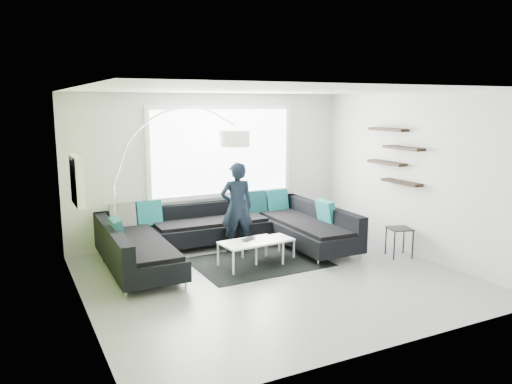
# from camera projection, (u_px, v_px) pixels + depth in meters

# --- Properties ---
(ground) EXTENTS (5.50, 5.50, 0.00)m
(ground) POSITION_uv_depth(u_px,v_px,m) (275.00, 277.00, 7.59)
(ground) COLOR gray
(ground) RESTS_ON ground
(room_shell) EXTENTS (5.54, 5.04, 2.82)m
(room_shell) POSITION_uv_depth(u_px,v_px,m) (271.00, 158.00, 7.47)
(room_shell) COLOR silver
(room_shell) RESTS_ON ground
(sectional_sofa) EXTENTS (4.08, 2.56, 0.87)m
(sectional_sofa) POSITION_uv_depth(u_px,v_px,m) (227.00, 235.00, 8.56)
(sectional_sofa) COLOR black
(sectional_sofa) RESTS_ON ground
(rug) EXTENTS (2.15, 1.58, 0.01)m
(rug) POSITION_uv_depth(u_px,v_px,m) (259.00, 262.00, 8.31)
(rug) COLOR black
(rug) RESTS_ON ground
(coffee_table) EXTENTS (1.31, 0.83, 0.41)m
(coffee_table) POSITION_uv_depth(u_px,v_px,m) (260.00, 250.00, 8.29)
(coffee_table) COLOR silver
(coffee_table) RESTS_ON ground
(arc_lamp) EXTENTS (2.49, 1.16, 2.56)m
(arc_lamp) POSITION_uv_depth(u_px,v_px,m) (114.00, 187.00, 8.08)
(arc_lamp) COLOR white
(arc_lamp) RESTS_ON ground
(side_table) EXTENTS (0.46, 0.46, 0.51)m
(side_table) POSITION_uv_depth(u_px,v_px,m) (399.00, 242.00, 8.57)
(side_table) COLOR black
(side_table) RESTS_ON ground
(person) EXTENTS (0.70, 0.56, 1.60)m
(person) POSITION_uv_depth(u_px,v_px,m) (237.00, 207.00, 8.79)
(person) COLOR black
(person) RESTS_ON ground
(laptop) EXTENTS (0.47, 0.45, 0.02)m
(laptop) POSITION_uv_depth(u_px,v_px,m) (251.00, 239.00, 8.14)
(laptop) COLOR black
(laptop) RESTS_ON coffee_table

